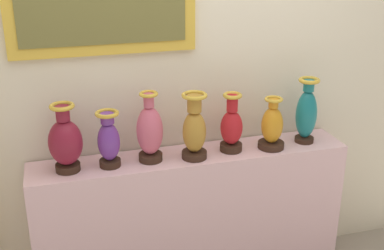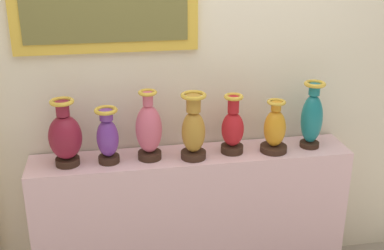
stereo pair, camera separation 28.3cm
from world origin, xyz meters
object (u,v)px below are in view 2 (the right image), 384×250
Objects in this scene: vase_teal at (312,117)px; vase_violet at (108,137)px; vase_burgundy at (65,136)px; vase_ochre at (193,130)px; vase_crimson at (233,128)px; vase_rose at (149,130)px; vase_amber at (275,130)px.

vase_violet is at bearing -179.51° from vase_teal.
vase_burgundy is 1.19× the size of vase_violet.
vase_burgundy is 0.70m from vase_ochre.
vase_violet is 0.91× the size of vase_crimson.
vase_crimson is (0.24, 0.04, -0.02)m from vase_ochre.
vase_violet is at bearing -1.77° from vase_burgundy.
vase_violet is 0.79× the size of vase_rose.
vase_teal is at bearing 0.49° from vase_violet.
vase_crimson is 0.87× the size of vase_teal.
vase_burgundy is 1.21× the size of vase_amber.
vase_teal reaches higher than vase_crimson.
vase_crimson is 0.25m from vase_amber.
vase_teal is (0.72, 0.04, 0.01)m from vase_ochre.
vase_teal reaches higher than vase_violet.
vase_violet is (0.23, -0.01, -0.02)m from vase_burgundy.
vase_rose and vase_teal have the same top height.
vase_amber is (1.19, -0.03, -0.04)m from vase_burgundy.
vase_violet is 0.79× the size of vase_teal.
vase_rose reaches higher than vase_violet.
vase_rose is 0.97m from vase_teal.
vase_ochre reaches higher than vase_violet.
vase_amber is (0.49, 0.01, -0.04)m from vase_ochre.
vase_violet is at bearing 176.85° from vase_ochre.
vase_crimson is at bearing 172.86° from vase_amber.
vase_rose is at bearing -179.98° from vase_teal.
vase_ochre is 0.72m from vase_teal.
vase_amber is at bearing -1.10° from vase_violet.
vase_burgundy is 0.94× the size of vase_rose.
vase_crimson reaches higher than vase_amber.
vase_teal is (0.48, -0.00, 0.04)m from vase_crimson.
vase_amber is 0.78× the size of vase_teal.
vase_amber is at bearing -7.14° from vase_crimson.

